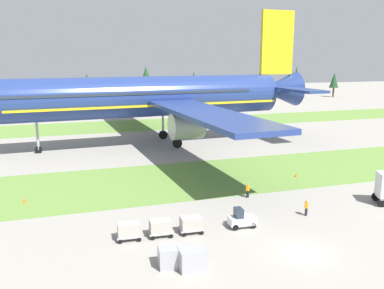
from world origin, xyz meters
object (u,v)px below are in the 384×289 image
Objects in this scene: uld_container_0 at (171,256)px; taxiway_marker_0 at (297,175)px; ground_crew_marshaller at (306,207)px; uld_container_1 at (192,259)px; airliner at (156,96)px; cargo_dolly_second at (160,227)px; baggage_tug at (242,219)px; cargo_dolly_third at (129,230)px; taxiway_marker_1 at (25,200)px; cargo_dolly_lead at (191,223)px; ground_crew_loader at (248,190)px.

taxiway_marker_0 is (22.70, 18.68, -0.54)m from uld_container_0.
ground_crew_marshaller is 0.87× the size of uld_container_1.
airliner is 41.74m from cargo_dolly_second.
cargo_dolly_second is (-7.91, 0.42, 0.10)m from baggage_tug.
baggage_tug is 1.17× the size of cargo_dolly_third.
taxiway_marker_1 is (-28.11, 12.86, -0.63)m from ground_crew_marshaller.
cargo_dolly_lead is 20.41m from taxiway_marker_1.
cargo_dolly_second is at bearing 90.00° from cargo_dolly_third.
baggage_tug is 7.68m from ground_crew_marshaller.
taxiway_marker_0 is 34.77m from taxiway_marker_1.
baggage_tug is 24.57m from taxiway_marker_1.
taxiway_marker_0 is at bearing 120.10° from cargo_dolly_third.
taxiway_marker_1 is (-9.65, 13.02, -0.61)m from cargo_dolly_third.
airliner is 33.88m from ground_crew_loader.
baggage_tug is at bearing 90.00° from cargo_dolly_second.
ground_crew_loader is at bearing 154.05° from baggage_tug.
ground_crew_marshaller is at bearing -173.40° from airliner.
cargo_dolly_lead is 5.80m from cargo_dolly_third.
cargo_dolly_lead reaches higher than taxiway_marker_1.
cargo_dolly_lead is (-5.02, 0.27, 0.10)m from baggage_tug.
taxiway_marker_0 is (10.04, 5.70, -0.66)m from ground_crew_loader.
ground_crew_loader is at bearing -150.39° from taxiway_marker_0.
ground_crew_marshaller reaches higher than cargo_dolly_third.
taxiway_marker_1 is at bearing 138.42° from airliner.
uld_container_0 is 3.22× the size of taxiway_marker_1.
baggage_tug reaches higher than taxiway_marker_1.
cargo_dolly_lead is 12.67m from ground_crew_marshaller.
cargo_dolly_lead is 1.14× the size of uld_container_0.
uld_container_0 is 22.41m from taxiway_marker_1.
cargo_dolly_third is 6.33m from uld_container_0.
cargo_dolly_lead and cargo_dolly_third have the same top height.
uld_container_1 is at bearing -13.93° from cargo_dolly_lead.
uld_container_1 is at bearing 10.94° from cargo_dolly_second.
cargo_dolly_third is 4.05× the size of taxiway_marker_0.
ground_crew_marshaller is at bearing 95.14° from cargo_dolly_lead.
taxiway_marker_0 is (14.31, 13.40, -0.53)m from baggage_tug.
taxiway_marker_0 is at bearing -156.63° from airliner.
taxiway_marker_0 is (25.12, 12.83, -0.64)m from cargo_dolly_third.
airliner is at bearing -112.31° from ground_crew_marshaller.
ground_crew_marshaller is at bearing -117.74° from taxiway_marker_0.
cargo_dolly_lead is 11.89m from ground_crew_loader.
uld_container_0 reaches higher than taxiway_marker_1.
ground_crew_loader is 0.87× the size of uld_container_1.
ground_crew_loader reaches higher than taxiway_marker_0.
cargo_dolly_lead is at bearing 22.29° from ground_crew_loader.
baggage_tug is 4.29× the size of taxiway_marker_1.
cargo_dolly_third is 1.14× the size of uld_container_1.
ground_crew_marshaller is at bearing 99.46° from ground_crew_loader.
cargo_dolly_lead is at bearing -29.95° from ground_crew_marshaller.
baggage_tug reaches higher than cargo_dolly_second.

